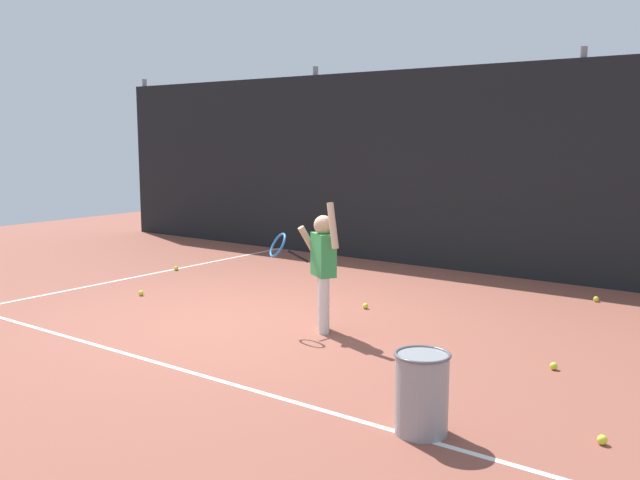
% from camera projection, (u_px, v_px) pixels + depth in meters
% --- Properties ---
extents(ground_plane, '(20.00, 20.00, 0.00)m').
position_uv_depth(ground_plane, '(251.00, 320.00, 7.63)').
color(ground_plane, brown).
extents(court_line_baseline, '(9.00, 0.05, 0.00)m').
position_uv_depth(court_line_baseline, '(135.00, 356.00, 6.38)').
color(court_line_baseline, white).
rests_on(court_line_baseline, ground).
extents(court_line_sideline, '(0.05, 9.00, 0.00)m').
position_uv_depth(court_line_sideline, '(147.00, 275.00, 10.17)').
color(court_line_sideline, white).
rests_on(court_line_sideline, ground).
extents(back_fence_windscreen, '(13.50, 0.08, 3.01)m').
position_uv_depth(back_fence_windscreen, '(429.00, 169.00, 10.61)').
color(back_fence_windscreen, black).
rests_on(back_fence_windscreen, ground).
extents(fence_post_0, '(0.09, 0.09, 3.16)m').
position_uv_depth(fence_post_0, '(147.00, 157.00, 14.55)').
color(fence_post_0, slate).
rests_on(fence_post_0, ground).
extents(fence_post_1, '(0.09, 0.09, 3.16)m').
position_uv_depth(fence_post_1, '(316.00, 161.00, 11.95)').
color(fence_post_1, slate).
rests_on(fence_post_1, ground).
extents(fence_post_2, '(0.09, 0.09, 3.16)m').
position_uv_depth(fence_post_2, '(578.00, 168.00, 9.35)').
color(fence_post_2, slate).
rests_on(fence_post_2, ground).
extents(tennis_player, '(0.88, 0.53, 1.35)m').
position_uv_depth(tennis_player, '(321.00, 262.00, 7.12)').
color(tennis_player, silver).
rests_on(tennis_player, ground).
extents(ball_hopper, '(0.38, 0.38, 0.56)m').
position_uv_depth(ball_hopper, '(422.00, 392.00, 4.70)').
color(ball_hopper, gray).
rests_on(ball_hopper, ground).
extents(tennis_ball_0, '(0.07, 0.07, 0.07)m').
position_uv_depth(tennis_ball_0, '(602.00, 440.00, 4.55)').
color(tennis_ball_0, '#CCE033').
rests_on(tennis_ball_0, ground).
extents(tennis_ball_1, '(0.07, 0.07, 0.07)m').
position_uv_depth(tennis_ball_1, '(176.00, 268.00, 10.49)').
color(tennis_ball_1, '#CCE033').
rests_on(tennis_ball_1, ground).
extents(tennis_ball_2, '(0.07, 0.07, 0.07)m').
position_uv_depth(tennis_ball_2, '(596.00, 299.00, 8.50)').
color(tennis_ball_2, '#CCE033').
rests_on(tennis_ball_2, ground).
extents(tennis_ball_3, '(0.07, 0.07, 0.07)m').
position_uv_depth(tennis_ball_3, '(141.00, 293.00, 8.83)').
color(tennis_ball_3, '#CCE033').
rests_on(tennis_ball_3, ground).
extents(tennis_ball_4, '(0.07, 0.07, 0.07)m').
position_uv_depth(tennis_ball_4, '(554.00, 366.00, 6.02)').
color(tennis_ball_4, '#CCE033').
rests_on(tennis_ball_4, ground).
extents(tennis_ball_5, '(0.07, 0.07, 0.07)m').
position_uv_depth(tennis_ball_5, '(365.00, 306.00, 8.15)').
color(tennis_ball_5, '#CCE033').
rests_on(tennis_ball_5, ground).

